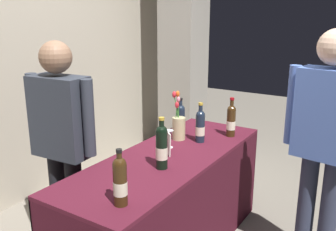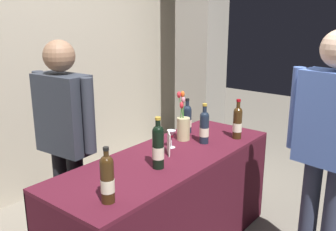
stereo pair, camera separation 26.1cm
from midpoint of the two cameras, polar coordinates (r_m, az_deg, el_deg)
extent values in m
cube|color=#B2A893|center=(3.77, -24.80, 10.24)|extent=(5.02, 0.12, 3.08)
cube|color=gray|center=(4.66, 0.77, 11.56)|extent=(0.46, 0.46, 2.94)
cube|color=#4C1423|center=(2.71, -2.77, -6.42)|extent=(1.89, 0.67, 0.02)
cube|color=#3E101D|center=(2.73, 3.18, -15.58)|extent=(1.89, 0.01, 0.77)
cube|color=#3E101D|center=(3.06, -7.80, -12.04)|extent=(1.89, 0.01, 0.77)
cube|color=#3E101D|center=(3.61, 6.05, -7.55)|extent=(0.01, 0.67, 0.77)
cylinder|color=black|center=(2.45, -4.04, -5.33)|extent=(0.08, 0.08, 0.26)
sphere|color=black|center=(2.41, -4.10, -2.48)|extent=(0.08, 0.08, 0.08)
cylinder|color=black|center=(2.40, -4.11, -1.61)|extent=(0.03, 0.03, 0.08)
cylinder|color=#B7932D|center=(2.38, -4.13, -0.53)|extent=(0.04, 0.04, 0.02)
cylinder|color=beige|center=(2.46, -4.03, -5.78)|extent=(0.08, 0.08, 0.08)
cylinder|color=#38230F|center=(3.10, 7.26, -1.18)|extent=(0.07, 0.07, 0.23)
sphere|color=#38230F|center=(3.07, 7.33, 0.85)|extent=(0.07, 0.07, 0.07)
cylinder|color=#38230F|center=(3.06, 7.36, 1.59)|extent=(0.03, 0.03, 0.08)
cylinder|color=maroon|center=(3.05, 7.39, 2.51)|extent=(0.04, 0.04, 0.02)
cylinder|color=beige|center=(3.11, 7.25, -1.50)|extent=(0.07, 0.07, 0.07)
cylinder|color=#38230F|center=(2.04, -11.04, -10.44)|extent=(0.08, 0.08, 0.23)
sphere|color=#38230F|center=(1.99, -11.21, -7.40)|extent=(0.07, 0.07, 0.07)
cylinder|color=#38230F|center=(1.98, -11.26, -6.52)|extent=(0.03, 0.03, 0.07)
cylinder|color=black|center=(1.96, -11.33, -5.39)|extent=(0.03, 0.03, 0.02)
cylinder|color=beige|center=(2.05, -11.01, -10.91)|extent=(0.08, 0.08, 0.07)
cylinder|color=#192333|center=(3.19, -0.42, -0.83)|extent=(0.08, 0.08, 0.20)
sphere|color=#192333|center=(3.16, -0.43, 0.94)|extent=(0.07, 0.07, 0.07)
cylinder|color=#192333|center=(3.15, -0.43, 1.63)|extent=(0.03, 0.03, 0.08)
cylinder|color=black|center=(3.14, -0.43, 2.48)|extent=(0.04, 0.04, 0.02)
cylinder|color=beige|center=(3.19, -0.42, -1.11)|extent=(0.08, 0.08, 0.06)
cylinder|color=#192333|center=(2.95, 2.42, -2.05)|extent=(0.07, 0.07, 0.22)
sphere|color=#192333|center=(2.92, 2.45, 0.02)|extent=(0.07, 0.07, 0.07)
cylinder|color=#192333|center=(2.90, 2.46, 0.80)|extent=(0.03, 0.03, 0.08)
cylinder|color=#B7932D|center=(2.89, 2.47, 1.76)|extent=(0.04, 0.04, 0.02)
cylinder|color=beige|center=(2.95, 2.42, -2.37)|extent=(0.07, 0.07, 0.07)
cylinder|color=silver|center=(2.86, -2.46, -4.91)|extent=(0.06, 0.06, 0.00)
cylinder|color=silver|center=(2.85, -2.46, -4.17)|extent=(0.01, 0.01, 0.08)
cone|color=silver|center=(2.82, -2.48, -2.89)|extent=(0.07, 0.07, 0.06)
cylinder|color=#590C19|center=(2.83, -2.48, -3.21)|extent=(0.04, 0.04, 0.01)
cylinder|color=tan|center=(3.01, -0.82, -2.03)|extent=(0.11, 0.11, 0.18)
cylinder|color=#38722D|center=(2.98, -1.27, -0.22)|extent=(0.01, 0.02, 0.20)
ellipsoid|color=red|center=(2.95, -1.14, 1.61)|extent=(0.03, 0.03, 0.05)
cylinder|color=#38722D|center=(2.99, -0.91, 0.64)|extent=(0.01, 0.03, 0.28)
ellipsoid|color=#E05B1E|center=(2.96, -1.03, 3.30)|extent=(0.03, 0.03, 0.05)
cylinder|color=#38722D|center=(2.99, -0.87, 0.18)|extent=(0.03, 0.03, 0.23)
ellipsoid|color=pink|center=(2.97, -0.92, 2.45)|extent=(0.03, 0.03, 0.05)
cylinder|color=#38722D|center=(2.98, -1.08, 0.58)|extent=(0.04, 0.05, 0.28)
ellipsoid|color=red|center=(2.95, -1.59, 3.20)|extent=(0.03, 0.03, 0.05)
cube|color=silver|center=(2.71, -2.74, -4.27)|extent=(0.11, 0.11, 0.16)
cylinder|color=black|center=(3.04, -18.74, -12.61)|extent=(0.12, 0.12, 0.81)
cylinder|color=black|center=(2.93, -16.50, -13.49)|extent=(0.12, 0.12, 0.81)
cube|color=#2D333D|center=(2.73, -18.81, -0.21)|extent=(0.24, 0.43, 0.57)
sphere|color=#8C664C|center=(2.66, -19.59, 8.40)|extent=(0.22, 0.22, 0.22)
cylinder|color=#2D333D|center=(2.91, -22.27, 0.86)|extent=(0.08, 0.08, 0.53)
cylinder|color=#2D333D|center=(2.55, -14.95, -0.45)|extent=(0.08, 0.08, 0.53)
cylinder|color=#2D3347|center=(2.84, 20.82, -14.43)|extent=(0.12, 0.12, 0.85)
cylinder|color=#2D3347|center=(2.89, 17.85, -13.63)|extent=(0.12, 0.12, 0.85)
cube|color=#4C6BB7|center=(2.59, 20.74, 0.10)|extent=(0.27, 0.43, 0.60)
sphere|color=beige|center=(2.52, 21.69, 9.67)|extent=(0.23, 0.23, 0.23)
cylinder|color=#4C6BB7|center=(2.68, 15.90, 1.52)|extent=(0.08, 0.08, 0.55)
camera|label=1|loc=(0.13, -92.86, -0.79)|focal=39.85mm
camera|label=2|loc=(0.13, 87.14, 0.79)|focal=39.85mm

